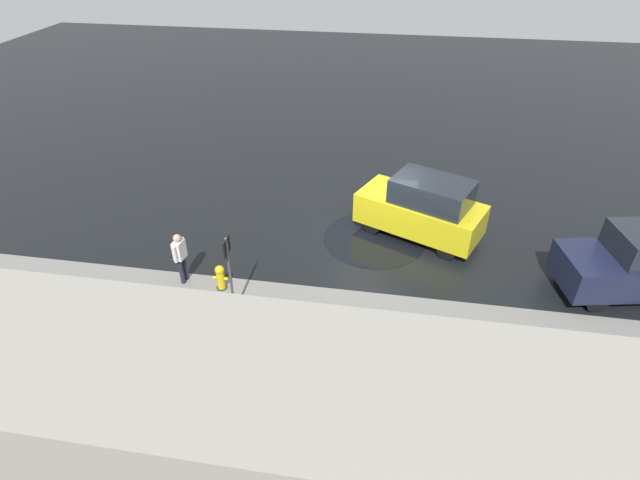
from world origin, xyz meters
The scene contains 8 objects.
ground_plane centered at (0.00, 0.00, 0.00)m, with size 60.00×60.00×0.00m, color black.
kerb_strip centered at (0.00, 4.20, 0.02)m, with size 24.00×3.20×0.04m, color slate.
moving_hatchback centered at (-1.46, -0.59, 1.03)m, with size 4.25×3.16×2.06m.
fire_hydrant centered at (4.02, 3.07, 0.40)m, with size 0.42×0.31×0.80m.
pedestrian centered at (5.16, 2.93, 0.96)m, with size 0.28×0.57×1.62m.
metal_railing centered at (-1.59, 5.04, 0.72)m, with size 7.81×0.04×1.05m.
sign_post centered at (3.36, 3.97, 1.58)m, with size 0.07×0.44×2.40m.
puddle_patch centered at (-0.03, -0.13, 0.00)m, with size 3.28×3.28×0.01m, color black.
Camera 1 is at (-0.44, 13.29, 9.07)m, focal length 28.00 mm.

